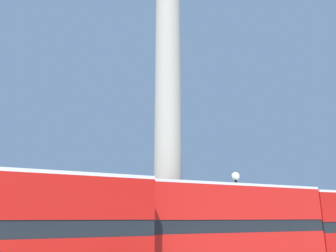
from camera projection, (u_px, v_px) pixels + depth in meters
monument_column at (168, 126)px, 19.96m from camera, size 5.10×5.10×25.45m
bus_a at (225, 227)px, 15.48m from camera, size 10.03×2.83×4.38m
street_lamp at (238, 212)px, 17.73m from camera, size 0.45×0.45×5.31m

